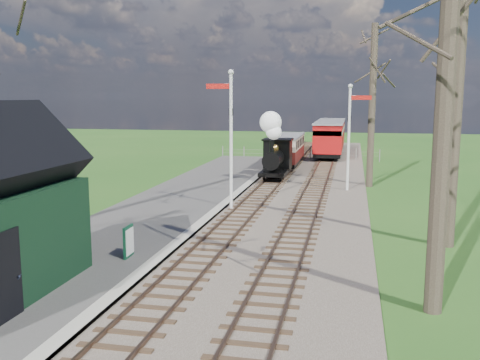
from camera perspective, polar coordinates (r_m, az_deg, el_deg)
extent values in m
ellipsoid|color=#385B23|center=(75.65, -11.55, -6.45)|extent=(57.60, 36.00, 16.20)
ellipsoid|color=#385B23|center=(75.60, 15.73, -9.21)|extent=(70.40, 44.00, 19.80)
ellipsoid|color=#385B23|center=(80.69, 2.61, -6.51)|extent=(64.00, 40.00, 18.00)
cube|color=brown|center=(29.38, 5.49, -0.96)|extent=(8.00, 60.00, 0.10)
cube|color=brown|center=(29.61, 2.03, -0.67)|extent=(0.07, 60.00, 0.12)
cube|color=brown|center=(29.46, 3.95, -0.73)|extent=(0.07, 60.00, 0.12)
cube|color=#38281C|center=(29.54, 2.98, -0.79)|extent=(1.60, 60.00, 0.09)
cube|color=brown|center=(29.29, 7.05, -0.84)|extent=(0.07, 60.00, 0.12)
cube|color=brown|center=(29.22, 9.00, -0.90)|extent=(0.07, 60.00, 0.12)
cube|color=#38281C|center=(29.26, 8.02, -0.96)|extent=(1.60, 60.00, 0.09)
cube|color=#474442|center=(22.81, -8.96, -3.78)|extent=(5.00, 44.00, 0.20)
cube|color=#B2AD9E|center=(22.10, -3.36, -4.08)|extent=(0.40, 44.00, 0.21)
cube|color=black|center=(12.79, -23.92, -9.51)|extent=(0.06, 1.20, 2.00)
cylinder|color=silver|center=(23.45, -0.95, 3.85)|extent=(0.14, 0.14, 6.00)
sphere|color=silver|center=(23.38, -0.97, 11.44)|extent=(0.24, 0.24, 0.24)
cube|color=#B7140F|center=(23.49, -2.30, 9.96)|extent=(1.10, 0.08, 0.22)
cube|color=black|center=(23.36, -0.96, 7.27)|extent=(0.18, 0.06, 0.30)
cylinder|color=silver|center=(28.86, 11.51, 4.13)|extent=(0.14, 0.14, 5.50)
sphere|color=silver|center=(28.77, 11.69, 9.79)|extent=(0.24, 0.24, 0.24)
cube|color=#B7140F|center=(28.77, 12.76, 8.56)|extent=(1.10, 0.08, 0.22)
cube|color=black|center=(28.79, 11.58, 6.41)|extent=(0.18, 0.06, 0.30)
cylinder|color=#382D23|center=(12.95, 21.25, 12.42)|extent=(0.42, 0.42, 12.00)
cylinder|color=#382D23|center=(19.05, 22.11, 8.05)|extent=(0.40, 0.40, 10.00)
cylinder|color=#382D23|center=(30.79, 13.90, 7.60)|extent=(0.39, 0.39, 9.00)
cube|color=slate|center=(43.19, 6.30, 3.13)|extent=(12.60, 0.02, 0.01)
cube|color=slate|center=(43.22, 6.29, 2.74)|extent=(12.60, 0.02, 0.02)
cylinder|color=slate|center=(43.21, 6.29, 2.80)|extent=(0.08, 0.08, 1.00)
cube|color=black|center=(32.21, 3.78, 0.93)|extent=(1.53, 3.59, 0.22)
cylinder|color=black|center=(31.58, 3.65, 2.25)|extent=(0.99, 2.33, 0.99)
cube|color=black|center=(33.16, 4.06, 2.72)|extent=(1.62, 1.44, 1.79)
cylinder|color=black|center=(30.61, 3.42, 3.56)|extent=(0.25, 0.25, 0.72)
sphere|color=#BC8937|center=(31.78, 3.73, 3.43)|extent=(0.47, 0.47, 0.47)
sphere|color=white|center=(30.53, 3.62, 5.15)|extent=(0.90, 0.90, 0.90)
sphere|color=white|center=(30.62, 3.28, 6.17)|extent=(1.26, 1.26, 1.26)
cylinder|color=black|center=(31.25, 2.58, 0.48)|extent=(0.09, 0.57, 0.57)
cylinder|color=black|center=(31.11, 4.40, 0.42)|extent=(0.09, 0.57, 0.57)
cube|color=black|center=(38.12, 5.06, 2.03)|extent=(1.71, 6.28, 0.27)
cube|color=#571613|center=(38.06, 5.08, 2.83)|extent=(1.79, 6.28, 0.81)
cube|color=#C3AF93|center=(37.99, 5.09, 4.04)|extent=(1.79, 6.28, 0.81)
cube|color=slate|center=(37.95, 5.10, 4.72)|extent=(1.88, 6.46, 0.11)
cube|color=black|center=(43.86, 9.40, 2.94)|extent=(2.08, 5.49, 0.33)
cube|color=#A40D0E|center=(43.80, 9.42, 3.79)|extent=(2.19, 5.49, 0.99)
cube|color=#C3AF93|center=(43.72, 9.45, 5.08)|extent=(2.19, 5.49, 0.99)
cube|color=slate|center=(43.69, 9.47, 5.80)|extent=(2.30, 5.71, 0.13)
cube|color=black|center=(49.33, 9.69, 3.58)|extent=(2.08, 5.49, 0.33)
cube|color=#A40D0E|center=(49.27, 9.71, 4.35)|extent=(2.19, 5.49, 0.99)
cube|color=#C3AF93|center=(49.21, 9.74, 5.49)|extent=(2.19, 5.49, 0.99)
cube|color=slate|center=(49.18, 9.76, 6.13)|extent=(2.30, 5.71, 0.13)
cube|color=#0E4229|center=(16.78, -11.82, -6.43)|extent=(0.09, 0.67, 0.98)
cube|color=silver|center=(16.76, -11.66, -6.44)|extent=(0.03, 0.58, 0.80)
cube|color=#4A341A|center=(13.76, -23.84, -11.72)|extent=(0.45, 1.26, 0.05)
cube|color=#4A341A|center=(14.28, -22.99, -11.40)|extent=(0.05, 0.05, 0.18)
imported|color=black|center=(13.27, -23.10, -9.88)|extent=(0.36, 0.55, 1.52)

